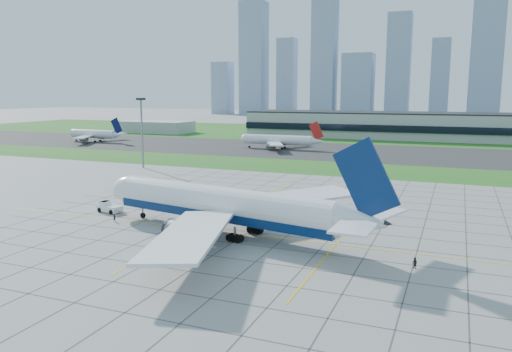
{
  "coord_description": "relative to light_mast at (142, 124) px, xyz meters",
  "views": [
    {
      "loc": [
        37.46,
        -88.3,
        27.18
      ],
      "look_at": [
        -8.37,
        24.34,
        7.0
      ],
      "focal_mm": 35.0,
      "sensor_mm": 36.0,
      "label": 1
    }
  ],
  "objects": [
    {
      "name": "light_mast",
      "position": [
        0.0,
        0.0,
        0.0
      ],
      "size": [
        2.5,
        2.5,
        25.6
      ],
      "color": "gray",
      "rests_on": "ground"
    },
    {
      "name": "asphalt_taxiway",
      "position": [
        70.0,
        80.0,
        -16.15
      ],
      "size": [
        700.0,
        75.0,
        0.04
      ],
      "primitive_type": "cube",
      "color": "#383838",
      "rests_on": "ground"
    },
    {
      "name": "city_skyline",
      "position": [
        61.29,
        455.0,
        42.91
      ],
      "size": [
        523.0,
        32.4,
        160.0
      ],
      "color": "#8E9EBA",
      "rests_on": "ground"
    },
    {
      "name": "terminal",
      "position": [
        110.0,
        164.87,
        -8.29
      ],
      "size": [
        260.0,
        43.0,
        15.8
      ],
      "color": "#B7B7B2",
      "rests_on": "ground"
    },
    {
      "name": "distant_jet_1",
      "position": [
        25.41,
        78.74,
        -11.7
      ],
      "size": [
        40.52,
        42.66,
        14.08
      ],
      "color": "white",
      "rests_on": "ground"
    },
    {
      "name": "distant_jet_0",
      "position": [
        -83.8,
        73.83,
        -11.7
      ],
      "size": [
        34.0,
        42.66,
        14.08
      ],
      "color": "white",
      "rests_on": "ground"
    },
    {
      "name": "airliner",
      "position": [
        65.98,
        -67.75,
        -10.61
      ],
      "size": [
        64.18,
        64.43,
        20.38
      ],
      "rotation": [
        0.0,
        0.0,
        -0.19
      ],
      "color": "white",
      "rests_on": "ground"
    },
    {
      "name": "crew_far",
      "position": [
        102.34,
        -74.62,
        -15.29
      ],
      "size": [
        1.09,
        1.08,
        1.78
      ],
      "primitive_type": "imported",
      "rotation": [
        0.0,
        0.0,
        -0.76
      ],
      "color": "black",
      "rests_on": "ground"
    },
    {
      "name": "service_block",
      "position": [
        -90.0,
        145.0,
        -12.18
      ],
      "size": [
        50.0,
        25.0,
        8.0
      ],
      "primitive_type": "cube",
      "color": "#B7B7B2",
      "rests_on": "ground"
    },
    {
      "name": "apron_markings",
      "position": [
        70.43,
        -53.91,
        -16.17
      ],
      "size": [
        120.0,
        130.0,
        0.03
      ],
      "color": "#474744",
      "rests_on": "ground"
    },
    {
      "name": "ground",
      "position": [
        70.0,
        -65.0,
        -16.18
      ],
      "size": [
        1400.0,
        1400.0,
        0.0
      ],
      "primitive_type": "plane",
      "color": "gray",
      "rests_on": "ground"
    },
    {
      "name": "crew_near",
      "position": [
        40.15,
        -68.45,
        -15.35
      ],
      "size": [
        0.49,
        0.66,
        1.66
      ],
      "primitive_type": "imported",
      "rotation": [
        0.0,
        0.0,
        1.4
      ],
      "color": "black",
      "rests_on": "ground"
    },
    {
      "name": "pushback_tug",
      "position": [
        33.38,
        -61.75,
        -15.11
      ],
      "size": [
        8.81,
        3.96,
        2.42
      ],
      "rotation": [
        0.0,
        0.0,
        -0.19
      ],
      "color": "white",
      "rests_on": "ground"
    },
    {
      "name": "grass_far",
      "position": [
        70.0,
        190.0,
        -16.16
      ],
      "size": [
        700.0,
        145.0,
        0.04
      ],
      "primitive_type": "cube",
      "color": "#1E641C",
      "rests_on": "ground"
    },
    {
      "name": "grass_median",
      "position": [
        70.0,
        25.0,
        -16.16
      ],
      "size": [
        700.0,
        35.0,
        0.04
      ],
      "primitive_type": "cube",
      "color": "#1E641C",
      "rests_on": "ground"
    }
  ]
}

